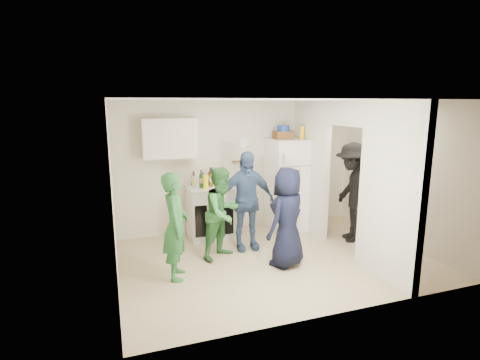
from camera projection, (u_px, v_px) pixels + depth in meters
name	position (u px, v px, depth m)	size (l,w,h in m)	color
floor	(275.00, 259.00, 6.01)	(4.80, 4.80, 0.00)	#C5B48B
wall_back	(241.00, 166.00, 7.33)	(4.80, 4.80, 0.00)	silver
wall_front	(340.00, 213.00, 4.19)	(4.80, 4.80, 0.00)	silver
wall_left	(113.00, 195.00, 5.00)	(3.40, 3.40, 0.00)	silver
wall_right	(402.00, 174.00, 6.52)	(3.40, 3.40, 0.00)	silver
ceiling	(279.00, 100.00, 5.51)	(4.80, 4.80, 0.00)	white
partition_pier_back	(310.00, 167.00, 7.16)	(0.12, 1.20, 2.50)	silver
partition_pier_front	(390.00, 193.00, 5.12)	(0.12, 1.20, 2.50)	silver
partition_header	(347.00, 113.00, 5.93)	(0.12, 1.00, 0.40)	silver
stove	(210.00, 211.00, 6.95)	(0.81, 0.68, 0.97)	white
upper_cabinet	(169.00, 138.00, 6.60)	(0.95, 0.34, 0.70)	silver
fridge	(288.00, 184.00, 7.35)	(0.73, 0.71, 1.78)	white
wicker_basket	(283.00, 135.00, 7.17)	(0.35, 0.25, 0.15)	brown
blue_bowl	(283.00, 128.00, 7.14)	(0.24, 0.24, 0.11)	navy
yellow_cup_stack_top	(302.00, 133.00, 7.12)	(0.09, 0.09, 0.25)	yellow
wall_clock	(244.00, 143.00, 7.24)	(0.22, 0.22, 0.03)	white
spice_shelf	(242.00, 161.00, 7.27)	(0.35, 0.08, 0.03)	olive
nook_window	(395.00, 150.00, 6.62)	(0.03, 0.70, 0.80)	black
nook_window_frame	(395.00, 150.00, 6.62)	(0.04, 0.76, 0.86)	white
nook_valance	(395.00, 130.00, 6.54)	(0.04, 0.82, 0.18)	white
yellow_cup_stack_stove	(206.00, 182.00, 6.59)	(0.09, 0.09, 0.25)	#FFFC15
red_cup	(224.00, 184.00, 6.73)	(0.09, 0.09, 0.12)	#A8170B
person_green_left	(176.00, 226.00, 5.24)	(0.56, 0.37, 1.53)	#2B6C35
person_green_center	(223.00, 213.00, 5.96)	(0.72, 0.56, 1.48)	#377E40
person_denim	(246.00, 201.00, 6.29)	(0.99, 0.41, 1.69)	#3A5580
person_navy	(287.00, 217.00, 5.65)	(0.75, 0.49, 1.53)	black
person_nook	(352.00, 192.00, 6.69)	(1.15, 0.66, 1.79)	black
bottle_a	(193.00, 178.00, 6.87)	(0.08, 0.08, 0.27)	brown
bottle_b	(201.00, 179.00, 6.69)	(0.07, 0.07, 0.33)	#1B4F1A
bottle_c	(203.00, 178.00, 6.95)	(0.08, 0.08, 0.24)	silver
bottle_d	(211.00, 178.00, 6.77)	(0.06, 0.06, 0.32)	brown
bottle_e	(212.00, 176.00, 7.01)	(0.08, 0.08, 0.32)	#A3ABB5
bottle_f	(219.00, 176.00, 6.91)	(0.07, 0.07, 0.32)	#18432A
bottle_g	(221.00, 177.00, 7.04)	(0.07, 0.07, 0.27)	olive
bottle_h	(194.00, 180.00, 6.61)	(0.07, 0.07, 0.31)	#A8AFB4
bottle_i	(210.00, 176.00, 6.93)	(0.07, 0.07, 0.32)	#4A2D0C
bottle_j	(227.00, 178.00, 6.82)	(0.07, 0.07, 0.31)	#1C5228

